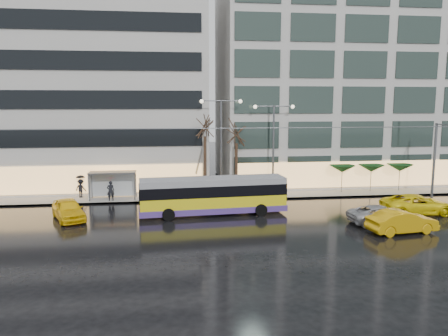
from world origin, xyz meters
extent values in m
plane|color=black|center=(0.00, 0.00, 0.00)|extent=(140.00, 140.00, 0.00)
cube|color=gray|center=(2.00, 14.00, 0.07)|extent=(80.00, 10.00, 0.15)
cube|color=slate|center=(2.00, 9.05, 0.07)|extent=(80.00, 0.10, 0.15)
cube|color=#B2AFAA|center=(-16.00, 19.00, 11.15)|extent=(34.00, 14.00, 22.00)
cube|color=#B2AFAA|center=(19.00, 19.00, 12.65)|extent=(32.00, 14.00, 25.00)
cube|color=yellow|center=(0.59, 4.26, 1.01)|extent=(11.64, 3.27, 1.44)
cube|color=#4E3585|center=(0.59, 4.26, 0.53)|extent=(11.68, 3.31, 0.48)
cube|color=black|center=(0.59, 4.26, 2.06)|extent=(11.66, 3.29, 0.86)
cube|color=gray|center=(0.59, 4.26, 2.73)|extent=(11.64, 3.27, 0.48)
cube|color=black|center=(6.34, 4.71, 1.92)|extent=(0.23, 2.20, 1.25)
cube|color=black|center=(-5.17, 3.82, 1.92)|extent=(0.23, 2.20, 1.25)
cylinder|color=black|center=(4.12, 5.74, 0.48)|extent=(0.98, 0.41, 0.96)
cylinder|color=black|center=(4.31, 3.35, 0.48)|extent=(0.98, 0.41, 0.96)
cylinder|color=black|center=(-3.14, 5.18, 0.48)|extent=(0.98, 0.41, 0.96)
cylinder|color=black|center=(-2.95, 2.79, 0.48)|extent=(0.98, 0.41, 0.96)
cylinder|color=#595B60|center=(-0.44, 5.10, 4.12)|extent=(0.33, 3.56, 2.52)
cylinder|color=#595B60|center=(-0.48, 5.57, 4.12)|extent=(0.33, 3.56, 2.52)
cylinder|color=#595B60|center=(22.00, 8.50, 3.50)|extent=(0.24, 0.24, 7.00)
cylinder|color=#595B60|center=(1.00, 5.75, 6.80)|extent=(42.00, 0.04, 0.04)
cylinder|color=#595B60|center=(1.00, 6.25, 6.80)|extent=(42.00, 0.04, 0.04)
cube|color=#595B60|center=(-8.00, 10.50, 2.60)|extent=(4.20, 1.60, 0.12)
cube|color=silver|center=(-8.00, 11.20, 1.35)|extent=(4.00, 0.05, 2.20)
cube|color=white|center=(-10.05, 10.50, 1.35)|extent=(0.10, 1.40, 2.20)
cylinder|color=#595B60|center=(-10.00, 9.80, 1.35)|extent=(0.10, 0.10, 2.40)
cylinder|color=#595B60|center=(-10.00, 11.20, 1.35)|extent=(0.10, 0.10, 2.40)
cylinder|color=#595B60|center=(-6.00, 9.80, 1.35)|extent=(0.10, 0.10, 2.40)
cylinder|color=#595B60|center=(-6.00, 11.20, 1.35)|extent=(0.10, 0.10, 2.40)
cylinder|color=#595B60|center=(2.00, 10.80, 4.65)|extent=(0.18, 0.18, 9.00)
cylinder|color=#595B60|center=(1.10, 10.80, 9.05)|extent=(1.80, 0.10, 0.10)
cylinder|color=#595B60|center=(2.90, 10.80, 9.05)|extent=(1.80, 0.10, 0.10)
sphere|color=#FFF2CC|center=(0.20, 10.80, 9.00)|extent=(0.36, 0.36, 0.36)
sphere|color=#FFF2CC|center=(3.80, 10.80, 9.00)|extent=(0.36, 0.36, 0.36)
cylinder|color=#595B60|center=(7.00, 10.80, 4.40)|extent=(0.18, 0.18, 8.50)
cylinder|color=#595B60|center=(6.10, 10.80, 8.55)|extent=(1.80, 0.10, 0.10)
cylinder|color=#595B60|center=(7.90, 10.80, 8.55)|extent=(1.80, 0.10, 0.10)
sphere|color=#FFF2CC|center=(5.20, 10.80, 8.50)|extent=(0.36, 0.36, 0.36)
sphere|color=#FFF2CC|center=(8.80, 10.80, 8.50)|extent=(0.36, 0.36, 0.36)
cylinder|color=black|center=(0.50, 11.00, 2.95)|extent=(0.28, 0.28, 5.60)
cylinder|color=black|center=(3.50, 11.20, 2.60)|extent=(0.28, 0.28, 4.90)
cylinder|color=#595B60|center=(14.00, 11.00, 1.25)|extent=(0.06, 0.06, 2.20)
cone|color=#103E14|center=(14.00, 11.00, 2.45)|extent=(2.50, 2.50, 0.70)
cylinder|color=#595B60|center=(17.00, 11.00, 1.25)|extent=(0.06, 0.06, 2.20)
cone|color=#103E14|center=(17.00, 11.00, 2.45)|extent=(2.50, 2.50, 0.70)
cylinder|color=#595B60|center=(20.00, 11.00, 1.25)|extent=(0.06, 0.06, 2.20)
cone|color=#103E14|center=(20.00, 11.00, 2.45)|extent=(2.50, 2.50, 0.70)
imported|color=yellow|center=(-10.54, 4.06, 0.80)|extent=(3.63, 5.08, 1.61)
imported|color=#D49B0B|center=(12.98, -2.27, 0.80)|extent=(5.02, 2.33, 1.59)
imported|color=yellow|center=(16.94, 2.49, 0.78)|extent=(5.76, 2.87, 1.57)
imported|color=#9F9EA3|center=(12.67, 0.08, 0.68)|extent=(5.02, 2.52, 1.36)
imported|color=black|center=(-8.12, 9.73, 1.05)|extent=(0.71, 0.53, 1.80)
imported|color=#EE4F75|center=(-8.12, 9.73, 1.90)|extent=(1.10, 1.11, 0.88)
imported|color=black|center=(-4.66, 10.09, 1.00)|extent=(0.94, 0.80, 1.69)
imported|color=black|center=(-11.05, 11.50, 1.00)|extent=(1.27, 1.03, 1.71)
imported|color=black|center=(-11.05, 11.50, 1.90)|extent=(1.08, 1.08, 0.72)
camera|label=1|loc=(-2.68, -29.61, 8.86)|focal=35.00mm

